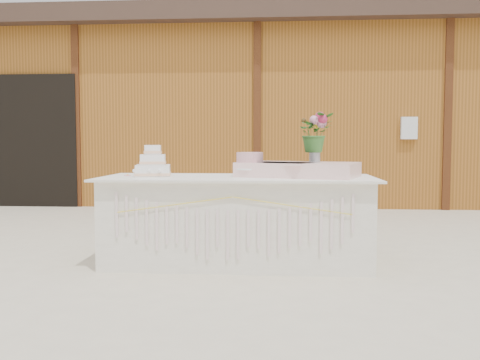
# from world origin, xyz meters

# --- Properties ---
(ground) EXTENTS (80.00, 80.00, 0.00)m
(ground) POSITION_xyz_m (0.00, 0.00, 0.00)
(ground) COLOR beige
(ground) RESTS_ON ground
(barn) EXTENTS (12.60, 4.60, 3.30)m
(barn) POSITION_xyz_m (-0.01, 5.99, 1.68)
(barn) COLOR #96581F
(barn) RESTS_ON ground
(cake_table) EXTENTS (2.40, 1.00, 0.77)m
(cake_table) POSITION_xyz_m (0.00, -0.00, 0.39)
(cake_table) COLOR white
(cake_table) RESTS_ON ground
(wedding_cake) EXTENTS (0.36, 0.36, 0.28)m
(wedding_cake) POSITION_xyz_m (-0.76, 0.03, 0.86)
(wedding_cake) COLOR white
(wedding_cake) RESTS_ON cake_table
(pink_cake_stand) EXTENTS (0.30, 0.30, 0.22)m
(pink_cake_stand) POSITION_xyz_m (0.11, 0.01, 0.89)
(pink_cake_stand) COLOR white
(pink_cake_stand) RESTS_ON cake_table
(satin_runner) EXTENTS (1.14, 0.86, 0.13)m
(satin_runner) POSITION_xyz_m (0.54, 0.04, 0.83)
(satin_runner) COLOR #FAD3C9
(satin_runner) RESTS_ON cake_table
(flower_vase) EXTENTS (0.10, 0.10, 0.14)m
(flower_vase) POSITION_xyz_m (0.68, 0.11, 0.96)
(flower_vase) COLOR silver
(flower_vase) RESTS_ON satin_runner
(bouquet) EXTENTS (0.39, 0.37, 0.35)m
(bouquet) POSITION_xyz_m (0.68, 0.11, 1.21)
(bouquet) COLOR #366D2B
(bouquet) RESTS_ON flower_vase
(loose_flowers) EXTENTS (0.20, 0.31, 0.02)m
(loose_flowers) POSITION_xyz_m (-0.94, 0.13, 0.78)
(loose_flowers) COLOR pink
(loose_flowers) RESTS_ON cake_table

